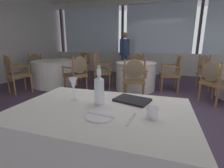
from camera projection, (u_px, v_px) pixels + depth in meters
ground_plane at (144, 115)px, 2.87m from camera, size 14.37×14.37×0.00m
window_wall_far at (158, 45)px, 6.42m from camera, size 9.22×0.14×2.95m
foreground_table at (101, 150)px, 1.35m from camera, size 1.37×0.90×0.75m
side_plate at (100, 116)px, 1.12m from camera, size 0.21×0.21×0.01m
butter_knife at (100, 115)px, 1.12m from camera, size 0.20×0.04×0.00m
dinner_fork at (131, 119)px, 1.08m from camera, size 0.04×0.20×0.00m
water_bottle at (99, 89)px, 1.34m from camera, size 0.08×0.08×0.32m
wine_glass at (73, 85)px, 1.41m from camera, size 0.08×0.08×0.20m
water_tumbler at (152, 112)px, 1.10m from camera, size 0.08×0.08×0.07m
menu_book at (132, 100)px, 1.42m from camera, size 0.33×0.28×0.02m
background_table_0 at (55, 73)px, 4.85m from camera, size 1.31×1.31×0.75m
dining_chair_0_0 at (14, 71)px, 4.00m from camera, size 0.64×0.60×0.96m
dining_chair_0_1 at (77, 71)px, 4.12m from camera, size 0.60×0.64×0.94m
dining_chair_0_2 at (83, 64)px, 5.60m from camera, size 0.64×0.60×0.94m
dining_chair_0_3 at (37, 65)px, 5.48m from camera, size 0.60×0.64×0.90m
dining_chair_1_0 at (214, 79)px, 3.30m from camera, size 0.65×0.66×0.90m
dining_chair_1_3 at (207, 69)px, 4.47m from camera, size 0.66×0.65×0.92m
background_table_2 at (135, 76)px, 4.40m from camera, size 1.08×1.08×0.75m
dining_chair_2_0 at (137, 65)px, 5.28m from camera, size 0.58×0.52×0.91m
dining_chair_2_1 at (101, 68)px, 4.51m from camera, size 0.52×0.58×0.98m
dining_chair_2_2 at (134, 77)px, 3.44m from camera, size 0.58×0.52×0.93m
dining_chair_2_3 at (173, 71)px, 4.20m from camera, size 0.52×0.58×0.94m
diner_person_0 at (125, 52)px, 6.15m from camera, size 0.33×0.49×1.63m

